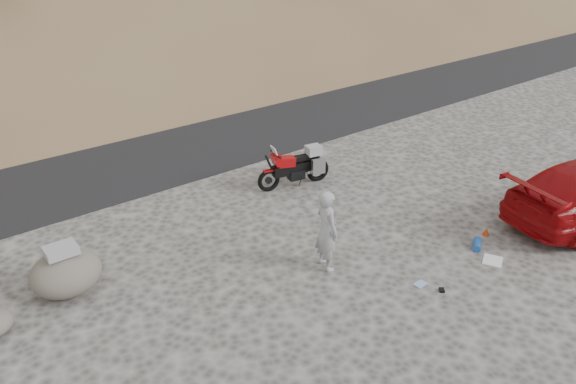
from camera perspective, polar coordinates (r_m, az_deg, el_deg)
name	(u,v)px	position (r m, az deg, el deg)	size (l,w,h in m)	color
ground	(374,248)	(12.86, 8.69, -5.69)	(140.00, 140.00, 0.00)	#413F3C
road	(184,133)	(19.45, -10.49, 5.88)	(120.00, 7.00, 0.05)	black
motorcycle	(297,167)	(15.29, 0.95, 2.58)	(2.14, 0.86, 1.29)	black
man	(325,267)	(12.15, 3.80, -7.57)	(0.66, 0.44, 1.82)	#999A9F
boulder	(66,272)	(11.96, -21.65, -7.59)	(1.61, 1.45, 1.08)	#5C584E
gear_white_cloth	(493,260)	(13.08, 20.07, -6.55)	(0.45, 0.40, 0.01)	white
gear_blue_mat	(477,244)	(13.40, 18.65, -5.06)	(0.17, 0.17, 0.43)	#1B4EA3
gear_funnel	(486,231)	(13.95, 19.50, -3.79)	(0.16, 0.16, 0.20)	#AF2F0B
gear_glove_b	(442,290)	(11.83, 15.35, -9.59)	(0.14, 0.10, 0.05)	black
gear_blue_cloth	(420,284)	(11.93, 13.30, -9.06)	(0.26, 0.19, 0.01)	#8AA4D6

